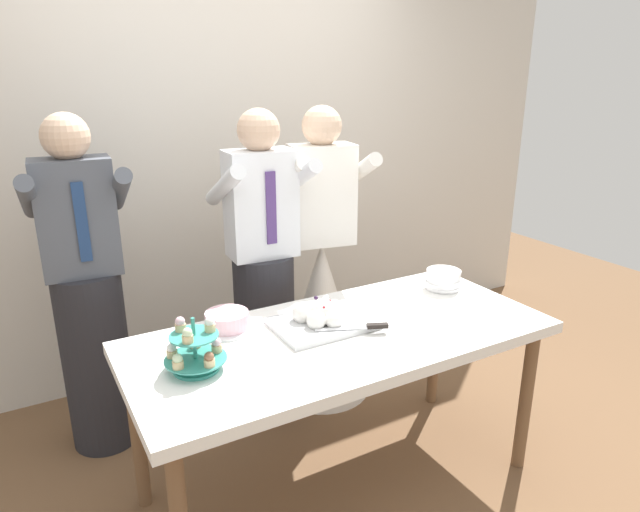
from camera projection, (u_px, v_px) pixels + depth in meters
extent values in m
plane|color=brown|center=(340.00, 482.00, 2.62)|extent=(8.00, 8.00, 0.00)
cube|color=beige|center=(215.00, 136.00, 3.37)|extent=(5.20, 0.10, 2.90)
cube|color=white|center=(342.00, 337.00, 2.38)|extent=(1.80, 0.80, 0.05)
cylinder|color=brown|center=(526.00, 400.00, 2.63)|extent=(0.06, 0.06, 0.72)
cylinder|color=brown|center=(137.00, 433.00, 2.38)|extent=(0.06, 0.06, 0.72)
cylinder|color=brown|center=(435.00, 344.00, 3.16)|extent=(0.06, 0.06, 0.72)
cylinder|color=teal|center=(196.00, 368.00, 2.08)|extent=(0.17, 0.17, 0.01)
cylinder|color=teal|center=(194.00, 344.00, 2.05)|extent=(0.01, 0.01, 0.21)
cylinder|color=teal|center=(195.00, 359.00, 2.07)|extent=(0.23, 0.23, 0.01)
cylinder|color=#D1B784|center=(217.00, 348.00, 2.11)|extent=(0.04, 0.04, 0.03)
sphere|color=#EAB7C6|center=(216.00, 342.00, 2.10)|extent=(0.04, 0.04, 0.04)
cylinder|color=#D1B784|center=(196.00, 344.00, 2.14)|extent=(0.04, 0.04, 0.03)
sphere|color=beige|center=(195.00, 338.00, 2.13)|extent=(0.04, 0.04, 0.04)
cylinder|color=#D1B784|center=(172.00, 354.00, 2.07)|extent=(0.04, 0.04, 0.03)
sphere|color=white|center=(172.00, 348.00, 2.06)|extent=(0.04, 0.04, 0.04)
cylinder|color=#D1B784|center=(178.00, 365.00, 1.99)|extent=(0.04, 0.04, 0.03)
sphere|color=beige|center=(178.00, 359.00, 1.98)|extent=(0.04, 0.04, 0.04)
cylinder|color=#D1B784|center=(209.00, 362.00, 2.00)|extent=(0.04, 0.04, 0.03)
sphere|color=brown|center=(209.00, 357.00, 2.00)|extent=(0.04, 0.04, 0.04)
cylinder|color=teal|center=(194.00, 335.00, 2.04)|extent=(0.18, 0.18, 0.01)
cylinder|color=#D1B784|center=(210.00, 328.00, 2.06)|extent=(0.04, 0.04, 0.03)
sphere|color=white|center=(210.00, 322.00, 2.05)|extent=(0.04, 0.04, 0.04)
cylinder|color=#D1B784|center=(181.00, 327.00, 2.06)|extent=(0.04, 0.04, 0.03)
sphere|color=#EAB7C6|center=(180.00, 321.00, 2.05)|extent=(0.04, 0.04, 0.04)
cylinder|color=#D1B784|center=(188.00, 339.00, 1.97)|extent=(0.04, 0.04, 0.03)
sphere|color=beige|center=(187.00, 333.00, 1.96)|extent=(0.04, 0.04, 0.04)
cube|color=silver|center=(322.00, 324.00, 2.43)|extent=(0.42, 0.31, 0.02)
sphere|color=white|center=(334.00, 311.00, 2.44)|extent=(0.10, 0.10, 0.10)
sphere|color=white|center=(320.00, 311.00, 2.45)|extent=(0.08, 0.08, 0.08)
sphere|color=white|center=(303.00, 313.00, 2.42)|extent=(0.10, 0.10, 0.10)
sphere|color=white|center=(316.00, 320.00, 2.36)|extent=(0.08, 0.08, 0.08)
sphere|color=white|center=(334.00, 319.00, 2.37)|extent=(0.08, 0.08, 0.08)
sphere|color=white|center=(322.00, 311.00, 2.41)|extent=(0.11, 0.11, 0.11)
sphere|color=#2D1938|center=(316.00, 298.00, 2.43)|extent=(0.02, 0.02, 0.02)
sphere|color=#B21923|center=(324.00, 308.00, 2.37)|extent=(0.02, 0.02, 0.02)
sphere|color=#2D1938|center=(329.00, 305.00, 2.40)|extent=(0.02, 0.02, 0.02)
sphere|color=#DB474C|center=(322.00, 303.00, 2.40)|extent=(0.02, 0.02, 0.02)
sphere|color=#DB474C|center=(330.00, 301.00, 2.43)|extent=(0.02, 0.02, 0.02)
cube|color=silver|center=(342.00, 329.00, 2.34)|extent=(0.22, 0.11, 0.00)
cube|color=black|center=(377.00, 326.00, 2.36)|extent=(0.09, 0.06, 0.02)
cylinder|color=white|center=(442.00, 287.00, 2.85)|extent=(0.17, 0.17, 0.01)
cylinder|color=white|center=(443.00, 286.00, 2.84)|extent=(0.17, 0.17, 0.01)
cylinder|color=white|center=(442.00, 283.00, 2.84)|extent=(0.17, 0.17, 0.01)
cylinder|color=white|center=(442.00, 282.00, 2.83)|extent=(0.17, 0.17, 0.01)
cylinder|color=white|center=(443.00, 279.00, 2.83)|extent=(0.17, 0.17, 0.01)
cylinder|color=white|center=(443.00, 277.00, 2.83)|extent=(0.17, 0.17, 0.01)
cylinder|color=white|center=(443.00, 275.00, 2.83)|extent=(0.17, 0.17, 0.01)
cylinder|color=white|center=(444.00, 273.00, 2.82)|extent=(0.17, 0.17, 0.01)
cylinder|color=white|center=(444.00, 271.00, 2.82)|extent=(0.17, 0.17, 0.01)
cylinder|color=white|center=(227.00, 328.00, 2.40)|extent=(0.24, 0.24, 0.01)
cylinder|color=#EAB7C6|center=(227.00, 320.00, 2.38)|extent=(0.18, 0.18, 0.07)
cylinder|color=#232328|center=(265.00, 336.00, 3.04)|extent=(0.32, 0.32, 0.92)
cube|color=white|center=(261.00, 204.00, 2.81)|extent=(0.35, 0.22, 0.54)
sphere|color=#D8B293|center=(258.00, 130.00, 2.70)|extent=(0.21, 0.21, 0.21)
cylinder|color=white|center=(225.00, 186.00, 2.70)|extent=(0.11, 0.49, 0.28)
cylinder|color=white|center=(297.00, 180.00, 2.86)|extent=(0.11, 0.49, 0.28)
cube|color=#4C3372|center=(271.00, 208.00, 2.73)|extent=(0.05, 0.02, 0.36)
cone|color=white|center=(322.00, 319.00, 3.25)|extent=(0.56, 0.56, 0.92)
cube|color=white|center=(322.00, 195.00, 3.02)|extent=(0.37, 0.26, 0.54)
sphere|color=beige|center=(322.00, 126.00, 2.91)|extent=(0.21, 0.21, 0.21)
cylinder|color=white|center=(291.00, 177.00, 2.94)|extent=(0.16, 0.49, 0.28)
cylinder|color=white|center=(358.00, 173.00, 3.06)|extent=(0.16, 0.49, 0.28)
cylinder|color=#232328|center=(97.00, 360.00, 2.79)|extent=(0.32, 0.32, 0.92)
cube|color=#4C515B|center=(77.00, 217.00, 2.56)|extent=(0.35, 0.22, 0.54)
sphere|color=#D8B293|center=(65.00, 136.00, 2.44)|extent=(0.21, 0.21, 0.21)
cylinder|color=#4C515B|center=(28.00, 198.00, 2.45)|extent=(0.11, 0.49, 0.28)
cylinder|color=#4C515B|center=(119.00, 190.00, 2.61)|extent=(0.11, 0.49, 0.28)
cube|color=navy|center=(82.00, 222.00, 2.48)|extent=(0.05, 0.02, 0.36)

